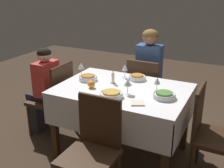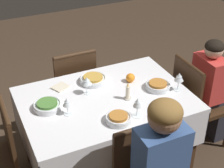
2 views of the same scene
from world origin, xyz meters
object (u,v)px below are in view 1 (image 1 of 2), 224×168
(person_child_red, at_px, (43,87))
(bowl_south, at_px, (111,94))
(chair_south, at_px, (93,146))
(napkin_red_folded, at_px, (137,103))
(chair_west, at_px, (55,96))
(dining_table, at_px, (122,98))
(wine_glass_north, at_px, (125,68))
(wine_glass_east, at_px, (157,81))
(bowl_west, at_px, (88,78))
(chair_east, at_px, (211,131))
(bowl_east, at_px, (164,95))
(candle_centerpiece, at_px, (113,79))
(bowl_north, at_px, (137,77))
(chair_north, at_px, (145,90))
(wine_glass_west, at_px, (81,66))
(person_adult_denim, at_px, (150,71))
(wine_glass_south, at_px, (128,83))
(orange_fruit, at_px, (91,84))

(person_child_red, distance_m, bowl_south, 1.10)
(chair_south, xyz_separation_m, napkin_red_folded, (0.23, 0.40, 0.27))
(person_child_red, bearing_deg, chair_west, 90.00)
(dining_table, relative_size, wine_glass_north, 8.51)
(dining_table, xyz_separation_m, wine_glass_east, (0.33, 0.08, 0.21))
(bowl_west, bearing_deg, chair_east, -2.10)
(dining_table, height_order, bowl_east, bowl_east)
(candle_centerpiece, height_order, napkin_red_folded, candle_centerpiece)
(chair_east, bearing_deg, bowl_north, 70.52)
(chair_south, relative_size, napkin_red_folded, 5.85)
(chair_north, relative_size, bowl_west, 4.54)
(dining_table, bearing_deg, bowl_east, -6.90)
(person_child_red, height_order, wine_glass_west, person_child_red)
(chair_west, distance_m, wine_glass_west, 0.50)
(bowl_north, relative_size, napkin_red_folded, 1.19)
(person_adult_denim, relative_size, wine_glass_south, 8.35)
(dining_table, bearing_deg, orange_fruit, -155.08)
(wine_glass_east, relative_size, napkin_red_folded, 0.91)
(person_adult_denim, distance_m, wine_glass_east, 0.85)
(bowl_west, relative_size, wine_glass_south, 1.35)
(bowl_north, bearing_deg, chair_north, 94.72)
(chair_north, bearing_deg, dining_table, 89.60)
(person_adult_denim, bearing_deg, wine_glass_west, 50.67)
(chair_west, height_order, orange_fruit, chair_west)
(wine_glass_south, bearing_deg, chair_south, -95.93)
(bowl_east, bearing_deg, wine_glass_west, 169.30)
(chair_south, distance_m, wine_glass_south, 0.69)
(dining_table, distance_m, chair_north, 0.71)
(person_adult_denim, distance_m, bowl_north, 0.55)
(bowl_west, xyz_separation_m, bowl_east, (0.88, -0.11, -0.00))
(person_adult_denim, distance_m, bowl_east, 1.00)
(chair_west, distance_m, chair_south, 1.17)
(napkin_red_folded, bearing_deg, chair_south, -119.51)
(dining_table, bearing_deg, wine_glass_north, 110.09)
(person_adult_denim, bearing_deg, candle_centerpiece, 78.56)
(orange_fruit, bearing_deg, person_adult_denim, 73.45)
(dining_table, relative_size, person_child_red, 1.22)
(dining_table, xyz_separation_m, orange_fruit, (-0.28, -0.13, 0.15))
(person_adult_denim, relative_size, wine_glass_north, 8.08)
(chair_west, relative_size, person_child_red, 0.85)
(chair_west, xyz_separation_m, candle_centerpiece, (0.73, 0.06, 0.32))
(wine_glass_south, bearing_deg, chair_west, 171.90)
(person_adult_denim, distance_m, candle_centerpiece, 0.78)
(dining_table, xyz_separation_m, bowl_east, (0.44, -0.05, 0.14))
(chair_east, xyz_separation_m, person_adult_denim, (-0.88, 0.84, 0.20))
(chair_north, xyz_separation_m, bowl_north, (0.03, -0.38, 0.29))
(chair_west, distance_m, bowl_north, 1.00)
(person_adult_denim, xyz_separation_m, wine_glass_east, (0.33, -0.77, 0.17))
(person_child_red, bearing_deg, bowl_south, 75.08)
(wine_glass_south, distance_m, wine_glass_east, 0.30)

